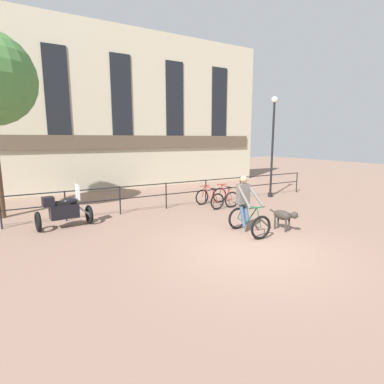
% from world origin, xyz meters
% --- Properties ---
extents(ground_plane, '(60.00, 60.00, 0.00)m').
position_xyz_m(ground_plane, '(0.00, 0.00, 0.00)').
color(ground_plane, '#846656').
extents(canal_railing, '(15.05, 0.05, 1.05)m').
position_xyz_m(canal_railing, '(-0.00, 5.20, 0.71)').
color(canal_railing, black).
rests_on(canal_railing, ground_plane).
extents(building_facade, '(18.00, 0.72, 8.59)m').
position_xyz_m(building_facade, '(-0.00, 10.99, 4.28)').
color(building_facade, '#BCB299').
rests_on(building_facade, ground_plane).
extents(cyclist_with_bike, '(0.74, 1.20, 1.70)m').
position_xyz_m(cyclist_with_bike, '(0.74, 1.17, 0.76)').
color(cyclist_with_bike, black).
rests_on(cyclist_with_bike, ground_plane).
extents(dog, '(0.33, 1.04, 0.66)m').
position_xyz_m(dog, '(1.87, 0.73, 0.47)').
color(dog, '#332D28').
rests_on(dog, ground_plane).
extents(parked_motorcycle, '(1.70, 0.78, 1.35)m').
position_xyz_m(parked_motorcycle, '(-3.90, 4.40, 0.56)').
color(parked_motorcycle, black).
rests_on(parked_motorcycle, ground_plane).
extents(parked_bicycle_near_lamp, '(0.73, 1.15, 0.86)m').
position_xyz_m(parked_bicycle_near_lamp, '(1.64, 4.54, 0.36)').
color(parked_bicycle_near_lamp, black).
rests_on(parked_bicycle_near_lamp, ground_plane).
extents(parked_bicycle_mid_left, '(0.79, 1.18, 0.86)m').
position_xyz_m(parked_bicycle_mid_left, '(2.45, 4.54, 0.36)').
color(parked_bicycle_mid_left, black).
rests_on(parked_bicycle_mid_left, ground_plane).
extents(street_lamp, '(0.28, 0.28, 4.68)m').
position_xyz_m(street_lamp, '(5.41, 4.95, 2.61)').
color(street_lamp, black).
rests_on(street_lamp, ground_plane).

